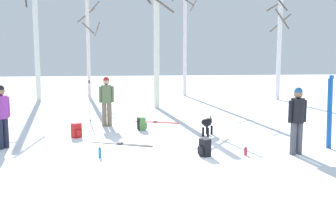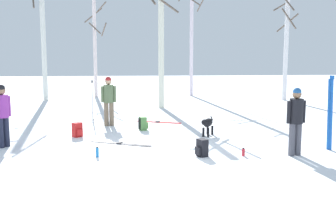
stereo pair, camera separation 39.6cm
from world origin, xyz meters
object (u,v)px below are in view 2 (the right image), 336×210
(ski_pair_lying_1, at_px, (159,122))
(birch_tree_3, at_px, (161,38))
(person_0, at_px, (2,112))
(ski_pair_lying_0, at_px, (121,143))
(backpack_0, at_px, (202,148))
(water_bottle_1, at_px, (243,152))
(ski_pair_planted_0, at_px, (330,113))
(person_1, at_px, (109,98))
(person_2, at_px, (296,117))
(backpack_2, at_px, (77,130))
(birch_tree_5, at_px, (286,44))
(water_bottle_0, at_px, (97,152))
(birch_tree_2, at_px, (95,41))
(birch_tree_1, at_px, (43,27))
(backpack_1, at_px, (143,124))
(birch_tree_4, at_px, (192,25))
(ski_poles_0, at_px, (92,100))
(dog, at_px, (208,124))

(ski_pair_lying_1, distance_m, birch_tree_3, 4.80)
(person_0, height_order, ski_pair_lying_0, person_0)
(backpack_0, bearing_deg, water_bottle_1, -1.79)
(ski_pair_lying_0, bearing_deg, ski_pair_planted_0, -10.48)
(person_1, xyz_separation_m, backpack_0, (2.63, -4.24, -0.77))
(person_2, bearing_deg, person_0, 169.70)
(backpack_2, distance_m, birch_tree_5, 12.82)
(person_2, distance_m, birch_tree_5, 11.59)
(birch_tree_3, bearing_deg, backpack_2, -115.83)
(person_0, height_order, water_bottle_0, person_0)
(ski_pair_lying_1, bearing_deg, birch_tree_2, 110.82)
(backpack_0, relative_size, birch_tree_1, 0.06)
(ski_pair_planted_0, relative_size, birch_tree_1, 0.27)
(ski_pair_lying_1, xyz_separation_m, birch_tree_5, (6.82, 6.01, 2.89))
(backpack_1, bearing_deg, birch_tree_4, 73.94)
(person_0, distance_m, ski_pair_lying_0, 3.32)
(ski_pair_lying_0, xyz_separation_m, ski_pair_lying_1, (1.22, 3.30, 0.00))
(person_0, xyz_separation_m, backpack_0, (5.25, -1.32, -0.77))
(ski_poles_0, xyz_separation_m, backpack_1, (1.83, -1.64, -0.60))
(person_1, height_order, ski_pair_lying_0, person_1)
(person_2, bearing_deg, ski_pair_lying_1, 123.58)
(water_bottle_0, bearing_deg, ski_pair_lying_0, 69.51)
(backpack_1, relative_size, water_bottle_1, 2.13)
(water_bottle_1, bearing_deg, person_2, -1.29)
(person_1, bearing_deg, ski_poles_0, 129.34)
(person_2, height_order, birch_tree_4, birch_tree_4)
(ski_pair_planted_0, relative_size, water_bottle_0, 7.42)
(backpack_2, bearing_deg, person_1, 64.63)
(backpack_1, bearing_deg, water_bottle_1, -54.01)
(person_2, relative_size, ski_pair_planted_0, 0.87)
(person_1, relative_size, ski_pair_lying_0, 0.97)
(birch_tree_5, bearing_deg, backpack_0, -118.89)
(backpack_0, bearing_deg, ski_poles_0, 123.05)
(person_2, xyz_separation_m, birch_tree_1, (-8.78, 11.52, 2.80))
(person_0, xyz_separation_m, ski_pair_planted_0, (8.72, -0.87, 0.00))
(backpack_0, bearing_deg, person_0, 165.91)
(birch_tree_2, bearing_deg, dog, -67.01)
(person_0, bearing_deg, birch_tree_2, 83.86)
(water_bottle_0, bearing_deg, birch_tree_5, 51.32)
(dog, bearing_deg, person_1, 148.98)
(ski_pair_planted_0, xyz_separation_m, ski_poles_0, (-6.74, 4.58, -0.16))
(birch_tree_1, relative_size, birch_tree_3, 1.23)
(backpack_0, bearing_deg, ski_pair_planted_0, 7.43)
(person_2, distance_m, birch_tree_2, 14.68)
(ski_pair_lying_1, relative_size, birch_tree_1, 0.22)
(dog, distance_m, birch_tree_2, 11.89)
(ski_poles_0, height_order, water_bottle_0, ski_poles_0)
(person_1, relative_size, birch_tree_2, 0.29)
(person_0, xyz_separation_m, birch_tree_1, (-1.19, 10.14, 2.80))
(birch_tree_2, xyz_separation_m, birch_tree_3, (3.41, -4.59, 0.01))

